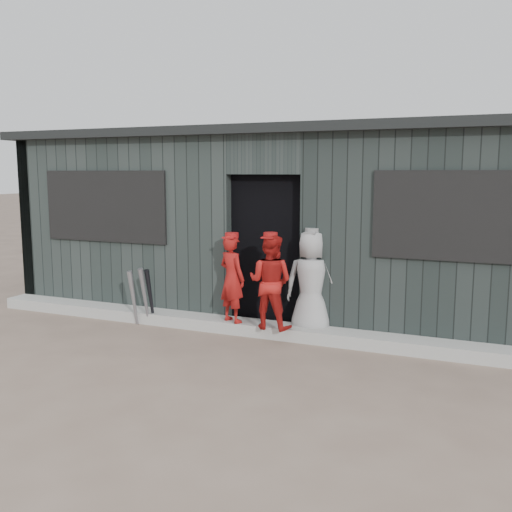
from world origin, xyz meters
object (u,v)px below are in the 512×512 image
at_px(bat_right, 150,297).
at_px(player_red_left, 232,279).
at_px(bat_left, 133,298).
at_px(dugout, 300,222).
at_px(player_red_right, 270,282).
at_px(player_grey_back, 311,284).
at_px(bat_mid, 145,297).

xyz_separation_m(bat_right, player_red_left, (1.17, 0.07, 0.32)).
bearing_deg(bat_left, bat_right, 32.75).
bearing_deg(player_red_left, dugout, -75.50).
xyz_separation_m(player_red_right, dugout, (-0.25, 1.86, 0.56)).
bearing_deg(dugout, bat_left, -130.35).
height_order(bat_left, bat_right, bat_right).
xyz_separation_m(bat_left, player_grey_back, (2.31, 0.45, 0.29)).
bearing_deg(player_red_right, player_grey_back, -136.03).
bearing_deg(player_red_left, bat_mid, 31.06).
bearing_deg(bat_mid, player_red_left, 6.89).
relative_size(player_red_left, dugout, 0.13).
distance_m(bat_mid, player_red_right, 1.79).
xyz_separation_m(bat_left, dugout, (1.66, 1.95, 0.91)).
bearing_deg(player_grey_back, bat_mid, 4.23).
xyz_separation_m(bat_mid, bat_right, (0.04, 0.08, -0.01)).
xyz_separation_m(player_red_left, dugout, (0.30, 1.76, 0.58)).
xyz_separation_m(bat_left, player_red_right, (1.91, 0.09, 0.35)).
xyz_separation_m(player_red_right, player_grey_back, (0.40, 0.36, -0.06)).
relative_size(bat_left, bat_right, 0.98).
xyz_separation_m(player_red_left, player_red_right, (0.55, -0.10, 0.02)).
bearing_deg(player_grey_back, dugout, -72.93).
distance_m(player_red_left, player_grey_back, 0.99).
xyz_separation_m(bat_mid, dugout, (1.51, 1.91, 0.89)).
relative_size(bat_mid, player_red_left, 0.72).
bearing_deg(player_red_left, player_red_right, -165.80).
bearing_deg(dugout, player_red_right, -82.25).
relative_size(bat_left, player_grey_back, 0.57).
height_order(player_red_left, player_red_right, player_red_right).
distance_m(player_grey_back, dugout, 1.75).
relative_size(player_red_left, player_grey_back, 0.83).
distance_m(bat_left, bat_right, 0.22).
height_order(bat_left, dugout, dugout).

